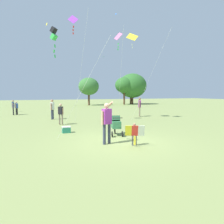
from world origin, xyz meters
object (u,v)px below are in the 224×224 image
(stroller, at_px, (116,124))
(kite_orange_delta, at_px, (74,26))
(kite_green_novelty, at_px, (133,40))
(child_with_butterfly_kite, at_px, (134,132))
(person_kid_running, at_px, (140,105))
(person_adult_flyer, at_px, (107,119))
(person_sitting_far, at_px, (61,112))
(person_red_shirt, at_px, (13,106))
(person_couple_left, at_px, (17,107))
(person_back_turned, at_px, (52,108))
(cooler_box, at_px, (66,130))
(kite_blue_high, at_px, (118,39))
(kite_adult_black, at_px, (54,35))

(stroller, bearing_deg, kite_orange_delta, 102.82)
(kite_green_novelty, bearing_deg, kite_orange_delta, 178.84)
(child_with_butterfly_kite, height_order, person_kid_running, person_kid_running)
(person_adult_flyer, relative_size, kite_green_novelty, 0.26)
(person_sitting_far, distance_m, person_kid_running, 7.76)
(person_red_shirt, xyz_separation_m, person_couple_left, (0.30, 0.07, -0.09))
(child_with_butterfly_kite, bearing_deg, person_adult_flyer, 143.94)
(person_kid_running, bearing_deg, person_sitting_far, -162.47)
(person_adult_flyer, distance_m, person_couple_left, 14.87)
(person_couple_left, bearing_deg, person_back_turned, -57.78)
(person_adult_flyer, height_order, person_red_shirt, person_adult_flyer)
(stroller, distance_m, person_back_turned, 8.12)
(child_with_butterfly_kite, height_order, person_back_turned, person_back_turned)
(person_red_shirt, relative_size, person_back_turned, 0.90)
(person_sitting_far, xyz_separation_m, person_kid_running, (7.40, 2.34, 0.18))
(kite_green_novelty, height_order, cooler_box, kite_green_novelty)
(person_adult_flyer, bearing_deg, person_kid_running, 53.74)
(person_adult_flyer, relative_size, person_kid_running, 1.05)
(person_kid_running, bearing_deg, cooler_box, -144.38)
(person_couple_left, height_order, cooler_box, person_couple_left)
(child_with_butterfly_kite, bearing_deg, kite_orange_delta, 98.59)
(person_adult_flyer, height_order, kite_blue_high, kite_blue_high)
(person_kid_running, relative_size, person_back_turned, 1.06)
(kite_adult_black, relative_size, person_kid_running, 2.90)
(kite_adult_black, relative_size, person_sitting_far, 3.49)
(person_couple_left, bearing_deg, kite_adult_black, -77.66)
(cooler_box, bearing_deg, kite_orange_delta, 72.09)
(person_kid_running, bearing_deg, kite_adult_black, -139.45)
(kite_blue_high, relative_size, person_back_turned, 4.31)
(person_kid_running, distance_m, person_back_turned, 7.78)
(person_red_shirt, height_order, person_sitting_far, person_red_shirt)
(person_red_shirt, bearing_deg, child_with_butterfly_kite, -67.94)
(kite_adult_black, relative_size, kite_blue_high, 0.71)
(stroller, bearing_deg, person_kid_running, 53.38)
(person_adult_flyer, height_order, kite_orange_delta, kite_orange_delta)
(child_with_butterfly_kite, relative_size, person_adult_flyer, 0.51)
(person_couple_left, relative_size, person_back_turned, 0.81)
(stroller, distance_m, person_couple_left, 13.85)
(person_couple_left, bearing_deg, person_sitting_far, -66.84)
(kite_orange_delta, distance_m, kite_blue_high, 3.77)
(kite_blue_high, distance_m, person_kid_running, 6.12)
(person_back_turned, bearing_deg, person_sitting_far, -83.83)
(child_with_butterfly_kite, relative_size, person_red_shirt, 0.63)
(child_with_butterfly_kite, height_order, person_adult_flyer, person_adult_flyer)
(person_couple_left, xyz_separation_m, person_back_turned, (3.11, -4.94, 0.19))
(person_adult_flyer, relative_size, kite_adult_black, 0.36)
(stroller, xyz_separation_m, kite_orange_delta, (-1.17, 5.13, 6.31))
(person_adult_flyer, height_order, kite_green_novelty, kite_green_novelty)
(person_kid_running, relative_size, cooler_box, 3.91)
(kite_adult_black, distance_m, person_back_turned, 8.58)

